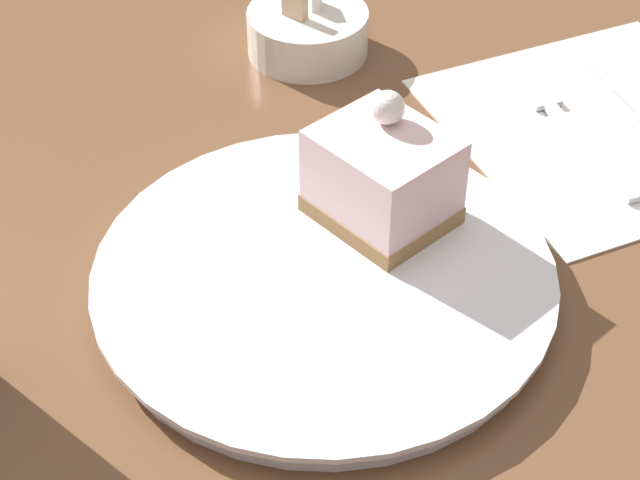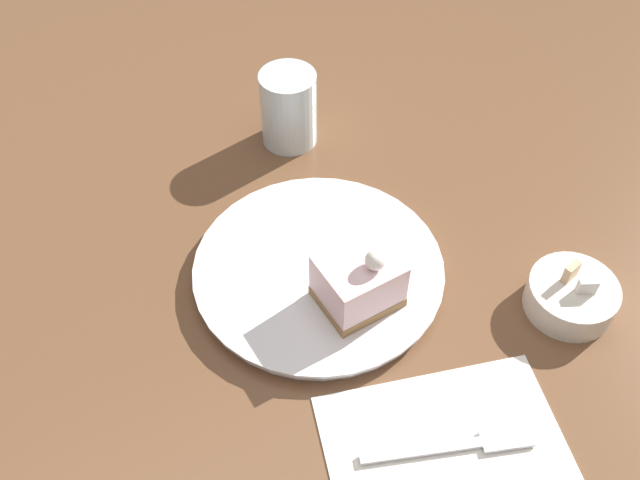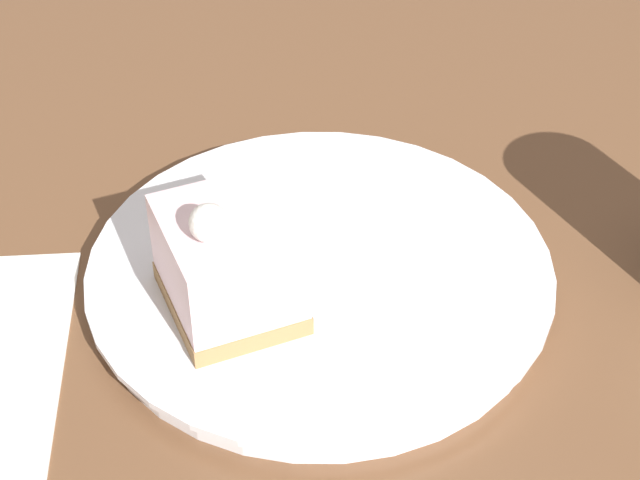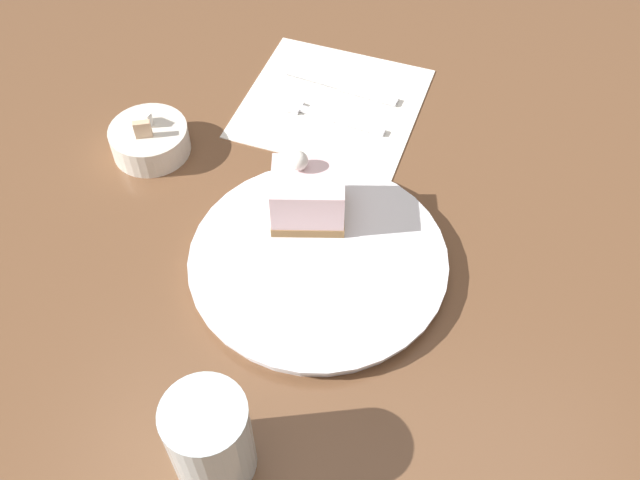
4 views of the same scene
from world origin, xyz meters
TOP-DOWN VIEW (x-y plane):
  - ground_plane at (0.00, 0.00)m, footprint 4.00×4.00m
  - plate at (-0.02, 0.01)m, footprint 0.28×0.28m
  - cake_slice at (0.04, 0.03)m, footprint 0.08×0.09m
  - napkin at (0.25, 0.03)m, footprint 0.26×0.27m
  - fork at (0.22, 0.05)m, footprint 0.06×0.16m
  - knife at (0.28, 0.01)m, footprint 0.06×0.16m
  - sugar_bowl at (0.13, 0.24)m, footprint 0.10×0.10m
  - drinking_glass at (-0.24, 0.08)m, footprint 0.07×0.07m

SIDE VIEW (x-z plane):
  - ground_plane at x=0.00m, z-range 0.00..0.00m
  - napkin at x=0.25m, z-range 0.00..0.00m
  - fork at x=0.22m, z-range 0.00..0.01m
  - knife at x=0.28m, z-range 0.00..0.01m
  - plate at x=-0.02m, z-range 0.00..0.02m
  - sugar_bowl at x=0.13m, z-range -0.01..0.05m
  - cake_slice at x=0.04m, z-range 0.01..0.09m
  - drinking_glass at x=-0.24m, z-range 0.00..0.10m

